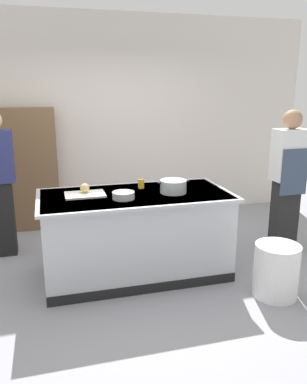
# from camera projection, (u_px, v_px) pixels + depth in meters

# --- Properties ---
(ground_plane) EXTENTS (10.00, 10.00, 0.00)m
(ground_plane) POSITION_uv_depth(u_px,v_px,m) (136.00, 273.00, 4.27)
(ground_plane) COLOR gray
(back_wall) EXTENTS (6.40, 0.12, 3.00)m
(back_wall) POSITION_uv_depth(u_px,v_px,m) (104.00, 119.00, 5.84)
(back_wall) COLOR silver
(back_wall) RESTS_ON ground_plane
(counter_island) EXTENTS (1.98, 0.98, 0.90)m
(counter_island) POSITION_uv_depth(u_px,v_px,m) (136.00, 233.00, 4.15)
(counter_island) COLOR #B7BABF
(counter_island) RESTS_ON ground_plane
(cutting_board) EXTENTS (0.40, 0.28, 0.02)m
(cutting_board) POSITION_uv_depth(u_px,v_px,m) (85.00, 195.00, 3.97)
(cutting_board) COLOR silver
(cutting_board) RESTS_ON counter_island
(onion) EXTENTS (0.10, 0.10, 0.10)m
(onion) POSITION_uv_depth(u_px,v_px,m) (85.00, 188.00, 4.00)
(onion) COLOR tan
(onion) RESTS_ON cutting_board
(stock_pot) EXTENTS (0.34, 0.27, 0.14)m
(stock_pot) POSITION_uv_depth(u_px,v_px,m) (173.00, 186.00, 4.07)
(stock_pot) COLOR #B7BABF
(stock_pot) RESTS_ON counter_island
(mixing_bowl) EXTENTS (0.22, 0.22, 0.07)m
(mixing_bowl) POSITION_uv_depth(u_px,v_px,m) (123.00, 195.00, 3.85)
(mixing_bowl) COLOR #B7BABF
(mixing_bowl) RESTS_ON counter_island
(juice_cup) EXTENTS (0.07, 0.07, 0.10)m
(juice_cup) POSITION_uv_depth(u_px,v_px,m) (141.00, 184.00, 4.25)
(juice_cup) COLOR yellow
(juice_cup) RESTS_ON counter_island
(trash_bin) EXTENTS (0.43, 0.43, 0.53)m
(trash_bin) POSITION_uv_depth(u_px,v_px,m) (276.00, 271.00, 3.76)
(trash_bin) COLOR white
(trash_bin) RESTS_ON ground_plane
(person_chef) EXTENTS (0.38, 0.25, 1.72)m
(person_chef) POSITION_uv_depth(u_px,v_px,m) (288.00, 179.00, 4.63)
(person_chef) COLOR black
(person_chef) RESTS_ON ground_plane
(bookshelf) EXTENTS (1.10, 0.31, 1.70)m
(bookshelf) POSITION_uv_depth(u_px,v_px,m) (17.00, 170.00, 5.40)
(bookshelf) COLOR brown
(bookshelf) RESTS_ON ground_plane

